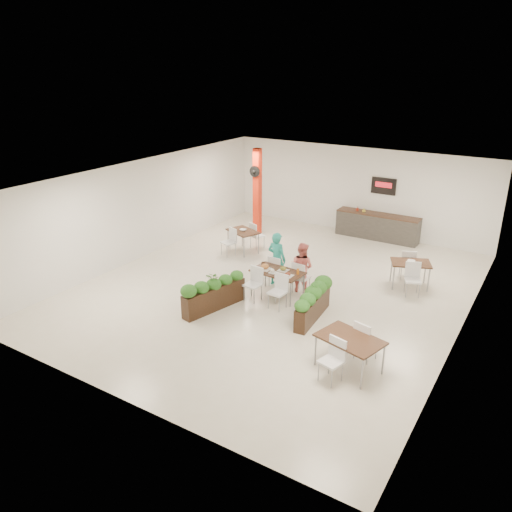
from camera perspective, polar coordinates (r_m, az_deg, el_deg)
The scene contains 12 objects.
ground at distance 14.39m, azimuth 2.33°, elevation -3.62°, with size 12.00×12.00×0.00m, color beige.
room_shell at distance 13.66m, azimuth 2.46°, elevation 4.03°, with size 10.10×12.10×3.22m.
red_column at distance 18.38m, azimuth 0.13°, elevation 7.41°, with size 0.40×0.41×3.20m.
service_counter at distance 18.71m, azimuth 13.69°, elevation 3.39°, with size 3.00×0.64×2.20m.
main_table at distance 13.62m, azimuth 2.44°, elevation -2.18°, with size 1.45×1.70×0.92m.
diner_man at distance 14.26m, azimuth 2.38°, elevation -0.35°, with size 0.58×0.38×1.60m, color teal.
diner_woman at distance 13.95m, azimuth 5.24°, elevation -1.29°, with size 0.70×0.55×1.44m, color #E96E67.
planter_left at distance 13.01m, azimuth -4.83°, elevation -3.99°, with size 0.78×1.96×1.05m.
planter_right at distance 12.56m, azimuth 6.51°, elevation -5.16°, with size 0.52×1.84×0.96m.
side_table_a at distance 16.87m, azimuth -1.49°, elevation 2.49°, with size 1.26×1.66×0.92m.
side_table_b at distance 14.88m, azimuth 17.24°, elevation -1.14°, with size 1.28×1.65×0.92m.
side_table_c at distance 10.65m, azimuth 10.67°, elevation -9.76°, with size 1.49×1.67×0.92m.
Camera 1 is at (6.40, -11.37, 6.07)m, focal length 35.00 mm.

